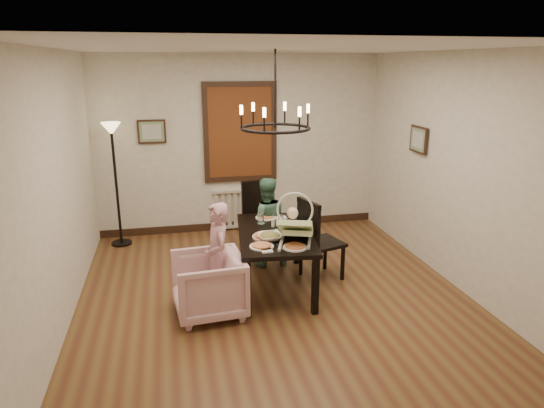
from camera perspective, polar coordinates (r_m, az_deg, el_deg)
name	(u,v)px	position (r m, az deg, el deg)	size (l,w,h in m)	color
room_shell	(267,174)	(5.71, -0.56, 3.59)	(4.51, 5.00, 2.81)	brown
dining_table	(275,239)	(5.81, 0.35, -4.10)	(1.03, 1.61, 0.71)	black
chair_far	(262,218)	(6.95, -1.15, -1.60)	(0.46, 0.46, 1.04)	black
chair_right	(322,238)	(6.14, 5.92, -4.03)	(0.47, 0.47, 1.06)	black
armchair	(209,285)	(5.36, -7.48, -9.43)	(0.73, 0.75, 0.68)	beige
elderly_woman	(218,266)	(5.41, -6.39, -7.22)	(0.37, 0.24, 1.01)	#C48A97
seated_man	(266,229)	(6.51, -0.75, -3.01)	(0.49, 0.38, 1.01)	#437057
baby_bouncer	(296,225)	(5.41, 2.83, -2.53)	(0.43, 0.60, 0.39)	beige
salad_bowl	(270,236)	(5.52, -0.26, -3.83)	(0.33, 0.33, 0.08)	white
pizza_platter	(265,236)	(5.59, -0.79, -3.80)	(0.30, 0.30, 0.04)	tan
drinking_glass	(281,229)	(5.71, 1.06, -2.93)	(0.06, 0.06, 0.12)	silver
window_blinds	(240,132)	(7.70, -3.75, 8.40)	(1.00, 0.03, 1.40)	brown
radiator	(241,208)	(7.99, -3.61, -0.49)	(0.92, 0.12, 0.62)	silver
picture_back	(152,132)	(7.62, -13.96, 8.26)	(0.42, 0.03, 0.36)	black
picture_right	(419,140)	(6.92, 16.86, 7.27)	(0.42, 0.03, 0.36)	black
floor_lamp	(116,187)	(7.48, -17.83, 1.95)	(0.30, 0.30, 1.80)	black
chandelier	(275,128)	(5.49, 0.37, 8.92)	(0.80, 0.80, 0.04)	black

